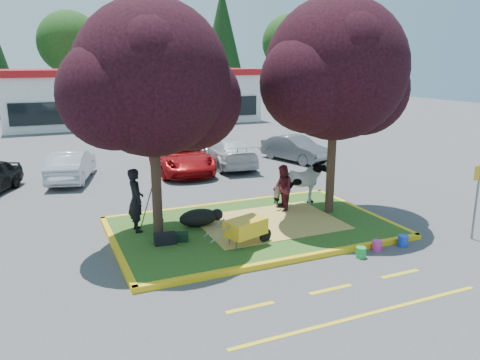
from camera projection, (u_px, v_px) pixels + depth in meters
name	position (u px, v px, depth m)	size (l,w,h in m)	color
ground	(252.00, 230.00, 14.27)	(90.00, 90.00, 0.00)	#424244
median_island	(252.00, 228.00, 14.25)	(8.00, 5.00, 0.15)	#224816
curb_near	(295.00, 259.00, 11.96)	(8.30, 0.16, 0.15)	yellow
curb_far	(221.00, 205.00, 16.54)	(8.30, 0.16, 0.15)	yellow
curb_left	(116.00, 248.00, 12.67)	(0.16, 5.30, 0.15)	yellow
curb_right	(361.00, 211.00, 15.83)	(0.16, 5.30, 0.15)	yellow
straw_bedding	(270.00, 222.00, 14.46)	(4.20, 3.00, 0.01)	tan
tree_purple_left	(153.00, 86.00, 12.46)	(5.06, 4.20, 6.51)	black
tree_purple_right	(336.00, 76.00, 14.44)	(5.30, 4.40, 6.82)	black
fire_lane_stripe_a	(250.00, 307.00, 9.76)	(1.10, 0.12, 0.01)	yellow
fire_lane_stripe_b	(331.00, 289.00, 10.53)	(1.10, 0.12, 0.01)	yellow
fire_lane_stripe_c	(400.00, 274.00, 11.31)	(1.10, 0.12, 0.01)	yellow
fire_lane_long	(365.00, 315.00, 9.47)	(6.00, 0.10, 0.01)	yellow
retail_building	(134.00, 95.00, 39.36)	(20.40, 8.40, 4.40)	silver
treeline	(104.00, 33.00, 46.27)	(46.58, 7.80, 14.63)	black
cow	(301.00, 183.00, 15.97)	(0.86, 1.88, 1.59)	white
calf	(199.00, 218.00, 14.13)	(1.20, 0.68, 0.52)	black
handler	(136.00, 200.00, 13.56)	(0.68, 0.45, 1.88)	black
visitor_a	(282.00, 188.00, 15.44)	(0.75, 0.59, 1.55)	#491420
visitor_b	(283.00, 188.00, 15.94)	(0.77, 0.32, 1.32)	black
wheelbarrow	(246.00, 227.00, 12.57)	(1.94, 0.96, 0.73)	black
gear_bag_dark	(165.00, 239.00, 12.75)	(0.58, 0.32, 0.30)	black
gear_bag_green	(180.00, 237.00, 12.96)	(0.44, 0.28, 0.24)	black
sign_post	(478.00, 191.00, 13.21)	(0.32, 0.11, 2.34)	slate
bucket_green	(361.00, 252.00, 12.22)	(0.26, 0.26, 0.28)	green
bucket_pink	(377.00, 246.00, 12.69)	(0.26, 0.26, 0.28)	#DB3093
bucket_blue	(403.00, 241.00, 12.98)	(0.29, 0.29, 0.31)	blue
car_silver	(71.00, 165.00, 20.06)	(1.40, 4.02, 1.33)	#AFB2B8
car_red	(181.00, 156.00, 21.70)	(2.36, 5.12, 1.42)	#9C0D0F
car_white	(230.00, 152.00, 22.88)	(1.92, 4.72, 1.37)	silver
car_grey	(295.00, 149.00, 24.02)	(1.37, 3.92, 1.29)	#52555A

